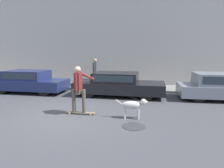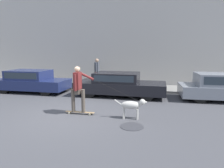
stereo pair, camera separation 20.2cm
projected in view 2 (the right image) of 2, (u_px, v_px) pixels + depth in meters
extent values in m
plane|color=#47474C|center=(70.00, 115.00, 7.27)|extent=(36.00, 36.00, 0.00)
cube|color=#B2ADA8|center=(109.00, 41.00, 13.38)|extent=(32.00, 0.30, 5.93)
cube|color=gray|center=(105.00, 87.00, 12.63)|extent=(30.00, 2.16, 0.15)
cylinder|color=black|center=(59.00, 85.00, 11.81)|extent=(0.68, 0.21, 0.68)
cylinder|color=black|center=(46.00, 89.00, 10.38)|extent=(0.68, 0.21, 0.68)
cylinder|color=black|center=(21.00, 83.00, 12.35)|extent=(0.68, 0.21, 0.68)
cylinder|color=black|center=(4.00, 87.00, 10.92)|extent=(0.68, 0.21, 0.68)
cube|color=navy|center=(32.00, 84.00, 11.34)|extent=(4.13, 1.79, 0.53)
cube|color=navy|center=(29.00, 75.00, 11.30)|extent=(2.23, 1.59, 0.51)
cube|color=#28333D|center=(20.00, 76.00, 10.54)|extent=(1.94, 0.04, 0.32)
cylinder|color=black|center=(149.00, 88.00, 10.80)|extent=(0.68, 0.22, 0.68)
cylinder|color=black|center=(147.00, 94.00, 9.27)|extent=(0.68, 0.22, 0.68)
cylinder|color=black|center=(99.00, 86.00, 11.45)|extent=(0.68, 0.22, 0.68)
cylinder|color=black|center=(89.00, 91.00, 9.92)|extent=(0.68, 0.22, 0.68)
cube|color=black|center=(120.00, 87.00, 10.34)|extent=(4.64, 1.98, 0.53)
cube|color=black|center=(117.00, 77.00, 10.30)|extent=(2.28, 1.72, 0.48)
cube|color=#28333D|center=(113.00, 79.00, 9.50)|extent=(1.96, 0.07, 0.31)
cylinder|color=black|center=(193.00, 90.00, 10.33)|extent=(0.61, 0.21, 0.61)
cylinder|color=black|center=(200.00, 97.00, 8.87)|extent=(0.61, 0.21, 0.61)
cube|color=gray|center=(223.00, 80.00, 9.29)|extent=(2.36, 1.62, 0.56)
cylinder|color=beige|center=(137.00, 113.00, 6.89)|extent=(0.07, 0.07, 0.36)
cylinder|color=beige|center=(137.00, 114.00, 6.74)|extent=(0.07, 0.07, 0.36)
cylinder|color=beige|center=(124.00, 112.00, 6.96)|extent=(0.07, 0.07, 0.36)
cylinder|color=beige|center=(124.00, 114.00, 6.81)|extent=(0.07, 0.07, 0.36)
ellipsoid|color=beige|center=(131.00, 105.00, 6.80)|extent=(0.68, 0.31, 0.28)
sphere|color=beige|center=(142.00, 102.00, 6.72)|extent=(0.20, 0.20, 0.20)
cylinder|color=beige|center=(145.00, 103.00, 6.71)|extent=(0.11, 0.10, 0.09)
cylinder|color=beige|center=(118.00, 102.00, 6.86)|extent=(0.27, 0.05, 0.21)
cylinder|color=beige|center=(91.00, 113.00, 7.36)|extent=(0.07, 0.03, 0.07)
cylinder|color=beige|center=(90.00, 114.00, 7.21)|extent=(0.07, 0.03, 0.07)
cylinder|color=beige|center=(71.00, 112.00, 7.51)|extent=(0.07, 0.03, 0.07)
cylinder|color=beige|center=(69.00, 113.00, 7.37)|extent=(0.07, 0.03, 0.07)
cube|color=#A88456|center=(80.00, 112.00, 7.35)|extent=(1.11, 0.12, 0.02)
cylinder|color=brown|center=(83.00, 101.00, 7.26)|extent=(0.14, 0.14, 0.85)
cylinder|color=brown|center=(73.00, 100.00, 7.33)|extent=(0.14, 0.14, 0.85)
cube|color=brown|center=(78.00, 91.00, 7.24)|extent=(0.17, 0.30, 0.17)
cube|color=maroon|center=(78.00, 81.00, 7.18)|extent=(0.19, 0.39, 0.62)
sphere|color=tan|center=(77.00, 69.00, 7.11)|extent=(0.21, 0.21, 0.21)
cylinder|color=maroon|center=(75.00, 83.00, 6.96)|extent=(0.08, 0.08, 0.59)
cylinder|color=maroon|center=(86.00, 76.00, 7.29)|extent=(0.58, 0.17, 0.30)
cylinder|color=black|center=(117.00, 91.00, 6.97)|extent=(1.80, 0.27, 0.73)
cylinder|color=#28282D|center=(97.00, 79.00, 12.55)|extent=(0.16, 0.16, 0.85)
cylinder|color=#28282D|center=(97.00, 79.00, 12.72)|extent=(0.16, 0.16, 0.85)
cube|color=#424751|center=(97.00, 67.00, 12.52)|extent=(0.25, 0.46, 0.62)
cylinder|color=#424751|center=(96.00, 67.00, 12.25)|extent=(0.10, 0.10, 0.59)
cylinder|color=#424751|center=(98.00, 67.00, 12.78)|extent=(0.10, 0.10, 0.59)
sphere|color=tan|center=(97.00, 60.00, 12.45)|extent=(0.23, 0.23, 0.23)
cube|color=brown|center=(96.00, 74.00, 12.32)|extent=(0.12, 0.30, 0.23)
cylinder|color=#38383D|center=(132.00, 126.00, 6.13)|extent=(0.72, 0.72, 0.01)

